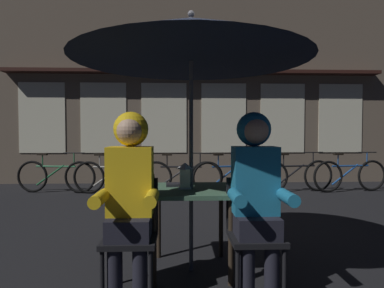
% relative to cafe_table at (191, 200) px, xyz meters
% --- Properties ---
extents(ground_plane, '(60.00, 60.00, 0.00)m').
position_rel_cafe_table_xyz_m(ground_plane, '(0.00, 0.00, -0.64)').
color(ground_plane, black).
extents(cafe_table, '(0.72, 0.72, 0.74)m').
position_rel_cafe_table_xyz_m(cafe_table, '(0.00, 0.00, 0.00)').
color(cafe_table, '#42664C').
rests_on(cafe_table, ground_plane).
extents(patio_umbrella, '(2.10, 2.10, 2.31)m').
position_rel_cafe_table_xyz_m(patio_umbrella, '(0.00, 0.00, 1.42)').
color(patio_umbrella, '#4C4C51').
rests_on(patio_umbrella, ground_plane).
extents(lantern, '(0.11, 0.11, 0.23)m').
position_rel_cafe_table_xyz_m(lantern, '(-0.06, -0.01, 0.22)').
color(lantern, white).
rests_on(lantern, cafe_table).
extents(chair_left, '(0.40, 0.40, 0.87)m').
position_rel_cafe_table_xyz_m(chair_left, '(-0.48, -0.37, -0.15)').
color(chair_left, black).
rests_on(chair_left, ground_plane).
extents(chair_right, '(0.40, 0.40, 0.87)m').
position_rel_cafe_table_xyz_m(chair_right, '(0.48, -0.37, -0.15)').
color(chair_right, black).
rests_on(chair_right, ground_plane).
extents(person_left_hooded, '(0.45, 0.56, 1.40)m').
position_rel_cafe_table_xyz_m(person_left_hooded, '(-0.48, -0.43, 0.21)').
color(person_left_hooded, black).
rests_on(person_left_hooded, ground_plane).
extents(person_right_hooded, '(0.45, 0.56, 1.40)m').
position_rel_cafe_table_xyz_m(person_right_hooded, '(0.48, -0.43, 0.21)').
color(person_right_hooded, black).
rests_on(person_right_hooded, ground_plane).
extents(shopfront_building, '(10.00, 0.93, 6.20)m').
position_rel_cafe_table_xyz_m(shopfront_building, '(0.26, 5.40, 2.45)').
color(shopfront_building, '#6B5B4C').
rests_on(shopfront_building, ground_plane).
extents(bicycle_nearest, '(1.67, 0.25, 0.84)m').
position_rel_cafe_table_xyz_m(bicycle_nearest, '(-2.64, 3.88, -0.29)').
color(bicycle_nearest, black).
rests_on(bicycle_nearest, ground_plane).
extents(bicycle_second, '(1.68, 0.23, 0.84)m').
position_rel_cafe_table_xyz_m(bicycle_second, '(-1.43, 3.71, -0.29)').
color(bicycle_second, black).
rests_on(bicycle_second, ground_plane).
extents(bicycle_third, '(1.68, 0.17, 0.84)m').
position_rel_cafe_table_xyz_m(bicycle_third, '(-0.07, 3.70, -0.29)').
color(bicycle_third, black).
rests_on(bicycle_third, ground_plane).
extents(bicycle_fourth, '(1.65, 0.43, 0.84)m').
position_rel_cafe_table_xyz_m(bicycle_fourth, '(0.97, 3.75, -0.29)').
color(bicycle_fourth, black).
rests_on(bicycle_fourth, ground_plane).
extents(bicycle_fifth, '(1.67, 0.31, 0.84)m').
position_rel_cafe_table_xyz_m(bicycle_fifth, '(2.33, 3.77, -0.29)').
color(bicycle_fifth, black).
rests_on(bicycle_fifth, ground_plane).
extents(bicycle_furthest, '(1.67, 0.27, 0.84)m').
position_rel_cafe_table_xyz_m(bicycle_furthest, '(3.47, 3.75, -0.29)').
color(bicycle_furthest, black).
rests_on(bicycle_furthest, ground_plane).
extents(book, '(0.21, 0.15, 0.02)m').
position_rel_cafe_table_xyz_m(book, '(-0.13, 0.14, 0.11)').
color(book, black).
rests_on(book, cafe_table).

